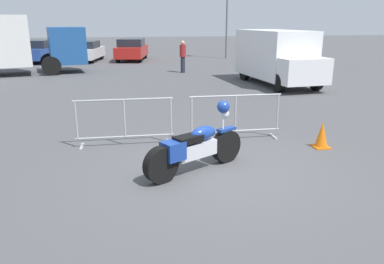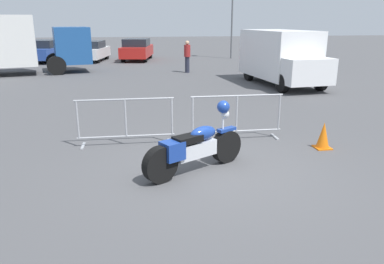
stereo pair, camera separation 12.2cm
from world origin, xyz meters
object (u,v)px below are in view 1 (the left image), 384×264
parked_car_white (87,51)px  street_lamp (227,6)px  crowd_barrier_far (235,116)px  delivery_van (277,56)px  parked_car_blue (40,51)px  parked_car_red (132,49)px  motorcycle (196,147)px  traffic_cone (322,135)px  pedestrian (183,55)px  crowd_barrier_near (125,121)px

parked_car_white → street_lamp: (9.98, 0.28, 3.02)m
crowd_barrier_far → delivery_van: (4.06, 7.45, 0.69)m
parked_car_blue → parked_car_red: size_ratio=0.98×
crowd_barrier_far → street_lamp: size_ratio=0.38×
parked_car_blue → parked_car_red: 6.18m
delivery_van → parked_car_white: delivery_van is taller
delivery_van → street_lamp: bearing=169.8°
motorcycle → parked_car_red: parked_car_red is taller
motorcycle → parked_car_blue: bearing=78.4°
parked_car_blue → traffic_cone: (9.84, -19.93, -0.45)m
delivery_van → parked_car_white: (-9.09, 11.40, -0.55)m
parked_car_blue → pedestrian: 11.24m
parked_car_white → parked_car_red: (3.09, 0.13, 0.06)m
parked_car_white → parked_car_red: parked_car_red is taller
delivery_van → traffic_cone: bearing=-21.4°
parked_car_blue → parked_car_red: parked_car_red is taller
parked_car_red → pedestrian: size_ratio=2.75×
crowd_barrier_far → parked_car_blue: size_ratio=0.48×
motorcycle → delivery_van: bearing=30.2°
parked_car_white → crowd_barrier_near: bearing=-162.7°
parked_car_red → motorcycle: bearing=-168.3°
motorcycle → street_lamp: bearing=43.6°
crowd_barrier_far → parked_car_blue: parked_car_blue is taller
pedestrian → crowd_barrier_far: bearing=-123.9°
parked_car_blue → motorcycle: bearing=-151.9°
crowd_barrier_near → parked_car_blue: parked_car_blue is taller
pedestrian → parked_car_red: bearing=78.6°
parked_car_white → pedestrian: size_ratio=2.52×
motorcycle → parked_car_blue: size_ratio=0.45×
pedestrian → street_lamp: 8.90m
crowd_barrier_near → pedestrian: 12.31m
parked_car_blue → pedestrian: size_ratio=2.69×
parked_car_blue → traffic_cone: 22.23m
street_lamp → crowd_barrier_far: bearing=-104.5°
parked_car_blue → street_lamp: bearing=-79.5°
crowd_barrier_near → traffic_cone: size_ratio=3.70×
crowd_barrier_near → parked_car_red: parked_car_red is taller
parked_car_white → pedestrian: 8.95m
motorcycle → parked_car_white: parked_car_white is taller
motorcycle → pedestrian: bearing=52.4°
parked_car_blue → parked_car_white: (3.09, -0.13, -0.04)m
crowd_barrier_far → street_lamp: street_lamp is taller
street_lamp → crowd_barrier_near: bearing=-111.4°
pedestrian → street_lamp: (4.35, 7.25, 2.79)m
crowd_barrier_far → parked_car_white: parked_car_white is taller
motorcycle → street_lamp: size_ratio=0.36×
parked_car_white → parked_car_red: bearing=-77.6°
motorcycle → parked_car_white: (-3.75, 20.65, 0.21)m
delivery_van → parked_car_red: (-6.00, 11.54, -0.48)m
parked_car_red → street_lamp: (6.89, 0.15, 2.95)m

